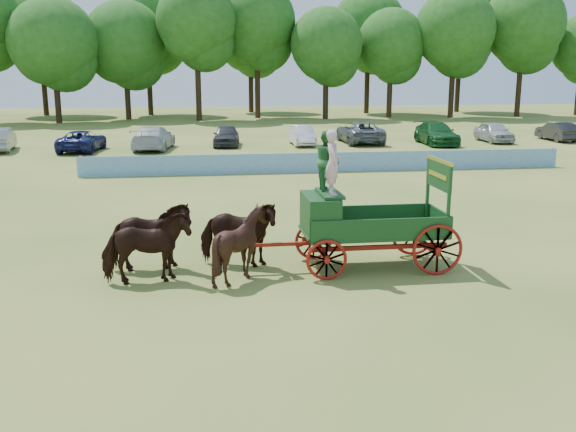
{
  "coord_description": "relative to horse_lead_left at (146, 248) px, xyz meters",
  "views": [
    {
      "loc": [
        -7.91,
        -15.34,
        5.39
      ],
      "look_at": [
        -5.42,
        2.26,
        1.3
      ],
      "focal_mm": 40.0,
      "sensor_mm": 36.0,
      "label": 1
    }
  ],
  "objects": [
    {
      "name": "sponsor_banner",
      "position": [
        8.28,
        17.29,
        -0.42
      ],
      "size": [
        26.0,
        0.08,
        1.05
      ],
      "primitive_type": "cube",
      "color": "#1F60AA",
      "rests_on": "ground"
    },
    {
      "name": "horse_lead_right",
      "position": [
        0.0,
        1.1,
        0.0
      ],
      "size": [
        2.33,
        1.25,
        1.88
      ],
      "primitive_type": "imported",
      "rotation": [
        0.0,
        0.0,
        1.68
      ],
      "color": "black",
      "rests_on": "ground"
    },
    {
      "name": "horse_lead_left",
      "position": [
        0.0,
        0.0,
        0.0
      ],
      "size": [
        2.35,
        1.32,
        1.88
      ],
      "primitive_type": "imported",
      "rotation": [
        0.0,
        0.0,
        1.71
      ],
      "color": "black",
      "rests_on": "ground"
    },
    {
      "name": "farm_dray",
      "position": [
        5.34,
        0.58,
        0.76
      ],
      "size": [
        6.0,
        2.0,
        3.85
      ],
      "color": "maroon",
      "rests_on": "ground"
    },
    {
      "name": "parked_cars",
      "position": [
        6.54,
        29.38,
        -0.18
      ],
      "size": [
        47.18,
        7.74,
        1.62
      ],
      "color": "silver",
      "rests_on": "ground"
    },
    {
      "name": "horse_wheel_left",
      "position": [
        2.4,
        0.0,
        0.0
      ],
      "size": [
        1.85,
        1.68,
        1.89
      ],
      "primitive_type": "imported",
      "rotation": [
        0.0,
        0.0,
        1.66
      ],
      "color": "black",
      "rests_on": "ground"
    },
    {
      "name": "horse_wheel_right",
      "position": [
        2.4,
        1.1,
        0.0
      ],
      "size": [
        2.41,
        1.54,
        1.88
      ],
      "primitive_type": "imported",
      "rotation": [
        0.0,
        0.0,
        1.32
      ],
      "color": "black",
      "rests_on": "ground"
    },
    {
      "name": "treeline",
      "position": [
        3.7,
        58.51,
        8.69
      ],
      "size": [
        87.9,
        22.89,
        15.55
      ],
      "color": "#382314",
      "rests_on": "ground"
    },
    {
      "name": "ground",
      "position": [
        9.28,
        -0.71,
        -0.94
      ],
      "size": [
        160.0,
        160.0,
        0.0
      ],
      "primitive_type": "plane",
      "color": "#A29649",
      "rests_on": "ground"
    }
  ]
}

